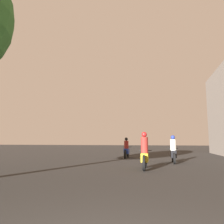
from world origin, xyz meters
TOP-DOWN VIEW (x-y plane):
  - motorcycle_yellow at (-0.26, 8.33)m, footprint 0.60×1.93m
  - motorcycle_black at (1.19, 11.48)m, footprint 0.60×1.93m
  - motorcycle_blue at (-1.94, 14.40)m, footprint 0.60×2.08m

SIDE VIEW (x-z plane):
  - motorcycle_blue at x=-1.94m, z-range -0.15..1.35m
  - motorcycle_black at x=1.19m, z-range -0.16..1.42m
  - motorcycle_yellow at x=-0.26m, z-range -0.18..1.48m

